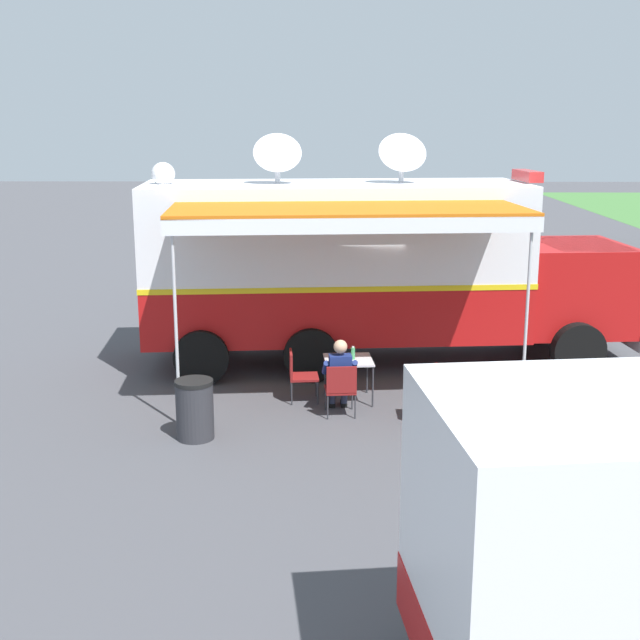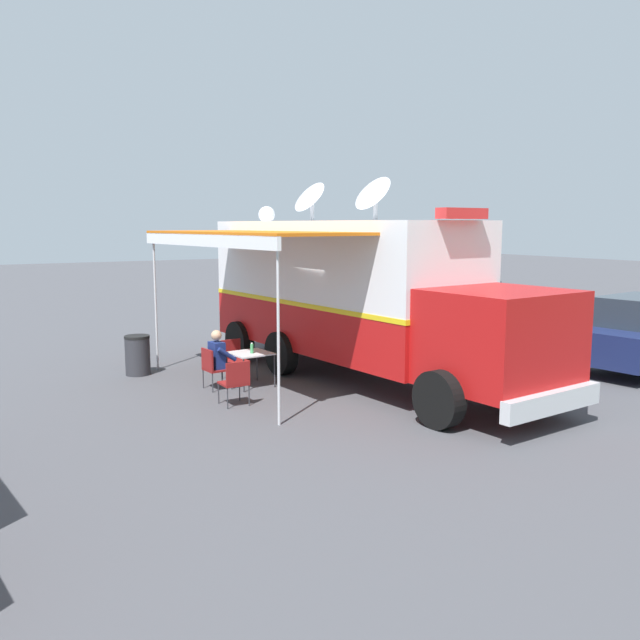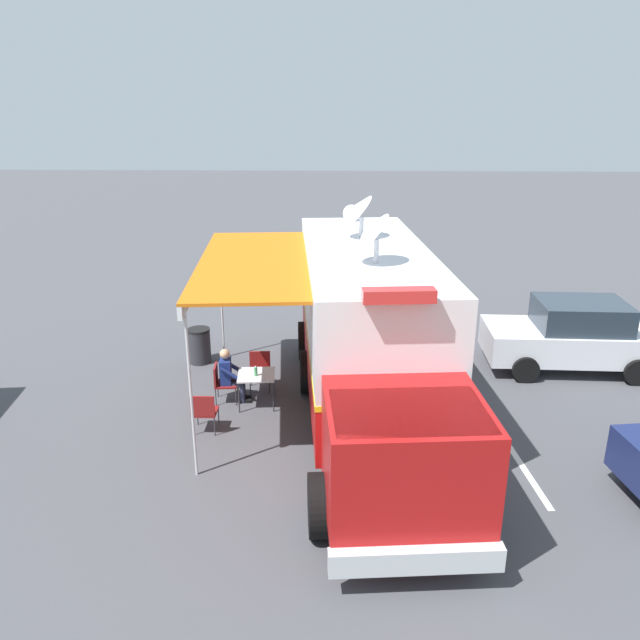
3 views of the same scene
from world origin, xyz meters
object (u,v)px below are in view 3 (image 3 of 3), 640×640
folding_chair_beside_table (260,368)px  trash_bin (200,346)px  folding_table (256,377)px  car_far_corner (573,335)px  seated_responder (230,374)px  folding_chair_spare_by_truck (204,410)px  folding_chair_at_table (222,380)px  command_truck (368,331)px  water_bottle (256,371)px

folding_chair_beside_table → trash_bin: bearing=-40.4°
folding_table → car_far_corner: bearing=-163.7°
seated_responder → car_far_corner: bearing=-165.8°
folding_chair_spare_by_truck → trash_bin: (0.87, -3.60, -0.06)m
folding_chair_beside_table → car_far_corner: car_far_corner is taller
folding_chair_at_table → car_far_corner: size_ratio=0.20×
car_far_corner → command_truck: bearing=27.7°
folding_chair_at_table → command_truck: bearing=168.3°
folding_chair_spare_by_truck → seated_responder: 1.46m
folding_chair_beside_table → seated_responder: bearing=50.2°
water_bottle → trash_bin: 3.01m
folding_table → seated_responder: (0.61, -0.15, -0.02)m
folding_table → seated_responder: 0.63m
water_bottle → folding_chair_spare_by_truck: 1.54m
folding_table → water_bottle: size_ratio=3.86×
command_truck → water_bottle: size_ratio=43.14×
folding_chair_beside_table → folding_chair_spare_by_truck: size_ratio=1.00×
folding_table → water_bottle: (-0.00, 0.07, 0.16)m
folding_chair_beside_table → water_bottle: bearing=92.0°
folding_chair_beside_table → trash_bin: 2.28m
car_far_corner → trash_bin: bearing=-0.6°
folding_chair_at_table → water_bottle: bearing=165.2°
folding_chair_beside_table → seated_responder: size_ratio=0.70×
folding_chair_at_table → seated_responder: size_ratio=0.70×
folding_chair_beside_table → car_far_corner: size_ratio=0.20×
folding_table → folding_chair_at_table: 0.83m
command_truck → car_far_corner: bearing=-152.3°
water_bottle → folding_chair_beside_table: (0.03, -0.92, -0.32)m
seated_responder → trash_bin: bearing=-62.0°
trash_bin → folding_chair_at_table: bearing=113.8°
seated_responder → car_far_corner: (-8.24, -2.08, 0.23)m
folding_table → folding_chair_spare_by_truck: bearing=54.9°
water_bottle → folding_chair_at_table: water_bottle is taller
water_bottle → car_far_corner: 7.97m
folding_chair_beside_table → car_far_corner: 7.80m
folding_chair_spare_by_truck → seated_responder: size_ratio=0.70×
folding_chair_at_table → trash_bin: size_ratio=0.96×
water_bottle → trash_bin: size_ratio=0.25×
folding_table → folding_chair_at_table: size_ratio=0.99×
folding_table → water_bottle: water_bottle is taller
folding_table → trash_bin: bearing=-52.8°
folding_chair_beside_table → car_far_corner: (-7.66, -1.39, 0.37)m
command_truck → folding_table: size_ratio=11.17×
folding_table → folding_chair_spare_by_truck: 1.57m
folding_chair_at_table → folding_chair_spare_by_truck: 1.42m
command_truck → folding_chair_beside_table: size_ratio=11.11×
water_bottle → car_far_corner: bearing=-163.2°
command_truck → water_bottle: (2.39, -0.45, -1.11)m
command_truck → folding_chair_at_table: size_ratio=11.11×
command_truck → folding_table: (2.39, -0.52, -1.27)m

